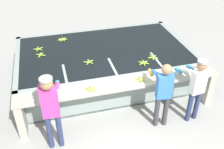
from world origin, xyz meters
TOP-DOWN VIEW (x-y plane):
  - ground_plane at (0.00, 0.00)m, footprint 80.00×80.00m
  - wash_tank at (0.00, 1.85)m, footprint 4.60×2.81m
  - work_ledge at (0.00, 0.23)m, footprint 4.60×0.45m
  - worker_0 at (-1.55, -0.29)m, footprint 0.43×0.73m
  - worker_1 at (0.76, -0.27)m, footprint 0.46×0.73m
  - worker_2 at (1.52, -0.29)m, footprint 0.47×0.73m
  - banana_bunch_floating_0 at (-1.01, 2.73)m, footprint 0.28×0.28m
  - banana_bunch_floating_1 at (-1.65, 1.97)m, footprint 0.26×0.26m
  - banana_bunch_floating_2 at (1.10, 1.09)m, footprint 0.27×0.28m
  - banana_bunch_floating_3 at (0.77, 0.90)m, footprint 0.27×0.28m
  - banana_bunch_floating_4 at (-1.70, 2.32)m, footprint 0.27×0.27m
  - banana_bunch_floating_5 at (-0.52, 1.29)m, footprint 0.28×0.27m
  - banana_bunch_ledge_0 at (-0.69, 0.18)m, footprint 0.28×0.28m
  - banana_bunch_ledge_1 at (0.44, 0.24)m, footprint 0.27×0.28m
  - knife_0 at (1.12, 0.16)m, footprint 0.34×0.15m

SIDE VIEW (x-z plane):
  - ground_plane at x=0.00m, z-range 0.00..0.00m
  - wash_tank at x=0.00m, z-range -0.01..0.90m
  - work_ledge at x=0.00m, z-range 0.19..1.10m
  - knife_0 at x=1.12m, z-range 0.91..0.93m
  - banana_bunch_floating_0 at x=-1.01m, z-range 0.89..0.96m
  - banana_bunch_floating_3 at x=0.77m, z-range 0.89..0.96m
  - banana_bunch_floating_2 at x=1.10m, z-range 0.89..0.96m
  - banana_bunch_floating_4 at x=-1.70m, z-range 0.89..0.96m
  - banana_bunch_floating_5 at x=-0.52m, z-range 0.89..0.96m
  - banana_bunch_floating_1 at x=-1.65m, z-range 0.89..0.96m
  - banana_bunch_ledge_0 at x=-0.69m, z-range 0.89..0.97m
  - banana_bunch_ledge_1 at x=0.44m, z-range 0.89..0.97m
  - worker_1 at x=0.76m, z-range 0.15..1.73m
  - worker_2 at x=1.52m, z-range 0.16..1.73m
  - worker_0 at x=-1.55m, z-range 0.19..1.88m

